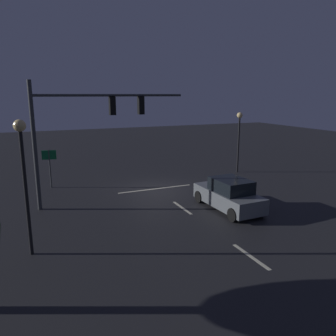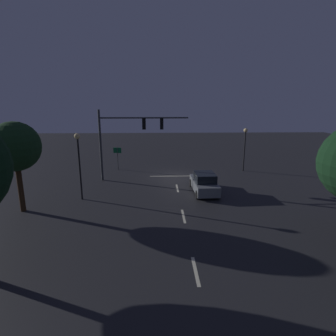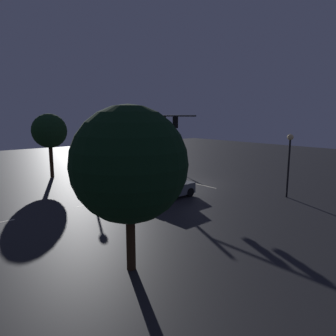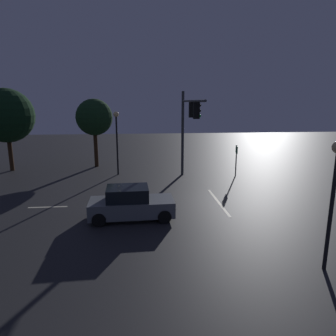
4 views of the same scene
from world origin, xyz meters
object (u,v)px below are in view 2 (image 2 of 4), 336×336
object	(u,v)px
traffic_signal_assembly	(129,132)
route_sign	(117,153)
street_lamp_right_kerb	(79,154)
tree_right_near	(15,147)
car_approaching	(204,183)
street_lamp_left_kerb	(245,141)

from	to	relation	value
traffic_signal_assembly	route_sign	bearing A→B (deg)	-67.19
street_lamp_right_kerb	tree_right_near	xyz separation A→B (m)	(3.46, 2.21, 0.92)
car_approaching	tree_right_near	distance (m)	14.22
car_approaching	street_lamp_left_kerb	distance (m)	9.33
traffic_signal_assembly	route_sign	xyz separation A→B (m)	(1.78, -4.23, -2.83)
traffic_signal_assembly	tree_right_near	bearing A→B (deg)	48.44
street_lamp_right_kerb	route_sign	world-z (taller)	street_lamp_right_kerb
car_approaching	street_lamp_right_kerb	size ratio (longest dim) A/B	0.86
traffic_signal_assembly	car_approaching	distance (m)	8.62
car_approaching	route_sign	xyz separation A→B (m)	(8.38, -8.23, 1.03)
street_lamp_right_kerb	tree_right_near	distance (m)	4.21
traffic_signal_assembly	street_lamp_right_kerb	bearing A→B (deg)	58.83
street_lamp_right_kerb	route_sign	distance (m)	9.81
street_lamp_left_kerb	route_sign	xyz separation A→B (m)	(13.89, -1.13, -1.48)
street_lamp_left_kerb	traffic_signal_assembly	bearing A→B (deg)	14.37
traffic_signal_assembly	street_lamp_right_kerb	world-z (taller)	traffic_signal_assembly
tree_right_near	street_lamp_left_kerb	bearing A→B (deg)	-150.50
route_sign	traffic_signal_assembly	bearing A→B (deg)	112.81
car_approaching	street_lamp_right_kerb	distance (m)	10.29
street_lamp_left_kerb	tree_right_near	distance (m)	21.61
car_approaching	street_lamp_right_kerb	bearing A→B (deg)	7.67
traffic_signal_assembly	car_approaching	size ratio (longest dim) A/B	1.90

